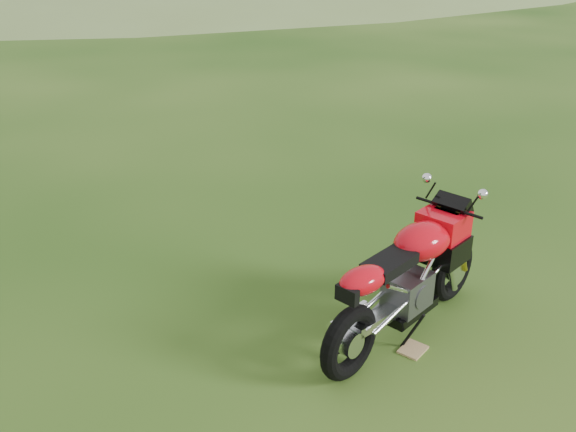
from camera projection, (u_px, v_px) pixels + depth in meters
ground at (300, 332)px, 5.75m from camera, size 120.00×120.00×0.00m
sport_motorcycle at (408, 271)px, 5.47m from camera, size 2.18×0.83×1.28m
plywood_board at (413, 350)px, 5.50m from camera, size 0.27×0.24×0.02m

